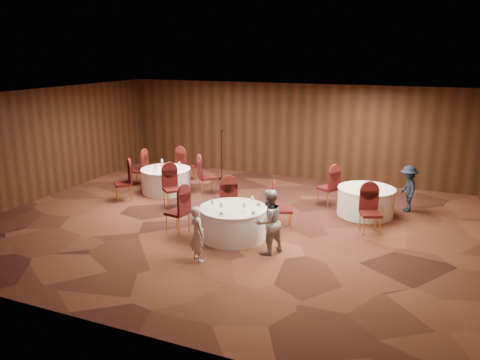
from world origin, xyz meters
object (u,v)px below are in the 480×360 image
at_px(woman_b, 268,222).
at_px(man_c, 408,189).
at_px(table_right, 366,201).
at_px(mic_stand, 222,165).
at_px(woman_a, 197,234).
at_px(table_main, 233,222).
at_px(table_left, 166,180).

height_order(woman_b, man_c, woman_b).
distance_m(table_right, man_c, 1.26).
bearing_deg(table_right, man_c, 36.44).
bearing_deg(woman_b, mic_stand, -115.10).
height_order(table_right, woman_a, woman_a).
bearing_deg(woman_a, table_main, -63.36).
relative_size(table_left, mic_stand, 0.90).
height_order(table_left, table_right, same).
xyz_separation_m(table_main, table_left, (-3.40, 2.58, 0.00)).
xyz_separation_m(table_main, woman_b, (1.04, -0.50, 0.34)).
bearing_deg(table_main, mic_stand, 117.93).
distance_m(table_left, woman_a, 5.14).
relative_size(mic_stand, man_c, 1.33).
bearing_deg(table_right, woman_b, -115.26).
bearing_deg(table_left, woman_a, -51.27).
xyz_separation_m(table_main, mic_stand, (-2.43, 4.59, 0.12)).
height_order(table_main, woman_b, woman_b).
distance_m(mic_stand, woman_b, 6.16).
distance_m(table_right, woman_b, 3.69).
height_order(table_main, mic_stand, mic_stand).
relative_size(table_left, man_c, 1.20).
relative_size(table_left, woman_b, 1.06).
xyz_separation_m(woman_b, man_c, (2.56, 4.06, -0.08)).
xyz_separation_m(mic_stand, man_c, (6.03, -1.03, 0.14)).
height_order(mic_stand, woman_a, mic_stand).
bearing_deg(woman_a, table_right, -89.25).
distance_m(table_left, woman_b, 5.41).
distance_m(table_main, table_left, 4.26).
bearing_deg(woman_b, table_main, -85.13).
height_order(table_left, woman_b, woman_b).
relative_size(table_main, mic_stand, 0.93).
xyz_separation_m(mic_stand, woman_a, (2.25, -6.02, 0.09)).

